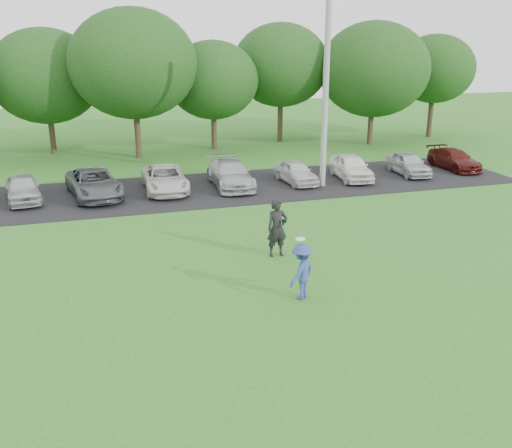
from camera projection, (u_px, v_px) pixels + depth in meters
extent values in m
plane|color=#2C6C1E|center=(293.00, 308.00, 15.56)|extent=(100.00, 100.00, 0.00)
cube|color=black|center=(199.00, 190.00, 27.37)|extent=(32.00, 6.50, 0.03)
cylinder|color=#969691|center=(326.00, 90.00, 26.58)|extent=(0.28, 0.28, 9.24)
imported|color=#31448B|center=(301.00, 271.00, 15.90)|extent=(1.19, 1.14, 1.62)
cylinder|color=white|center=(300.00, 239.00, 15.66)|extent=(0.27, 0.27, 0.06)
imported|color=black|center=(277.00, 228.00, 18.93)|extent=(0.75, 0.52, 1.96)
cube|color=black|center=(284.00, 221.00, 18.72)|extent=(0.15, 0.11, 0.10)
imported|color=#B1B5B9|center=(23.00, 188.00, 25.23)|extent=(1.89, 3.64, 1.18)
imported|color=#55575C|center=(94.00, 183.00, 25.94)|extent=(2.73, 4.71, 1.23)
imported|color=silver|center=(165.00, 179.00, 26.92)|extent=(2.01, 4.22, 1.16)
imported|color=#ACAEB3|center=(230.00, 174.00, 27.67)|extent=(1.83, 4.34, 1.25)
imported|color=silver|center=(296.00, 172.00, 28.40)|extent=(1.57, 3.36, 1.11)
imported|color=white|center=(351.00, 167.00, 29.17)|extent=(1.88, 3.82, 1.25)
imported|color=silver|center=(408.00, 164.00, 30.14)|extent=(1.56, 3.45, 1.15)
imported|color=#491210|center=(454.00, 159.00, 31.38)|extent=(1.55, 3.71, 1.07)
cylinder|color=#38281C|center=(52.00, 136.00, 35.48)|extent=(0.36, 0.36, 2.20)
ellipsoid|color=#214C19|center=(46.00, 76.00, 34.34)|extent=(6.68, 6.68, 5.68)
cylinder|color=#38281C|center=(138.00, 135.00, 34.22)|extent=(0.36, 0.36, 2.70)
ellipsoid|color=#214C19|center=(133.00, 64.00, 32.91)|extent=(7.42, 7.42, 6.31)
cylinder|color=#38281C|center=(214.00, 132.00, 36.93)|extent=(0.36, 0.36, 2.20)
ellipsoid|color=#214C19|center=(213.00, 80.00, 35.90)|extent=(5.76, 5.76, 4.90)
cylinder|color=#38281C|center=(280.00, 122.00, 39.48)|extent=(0.36, 0.36, 2.70)
ellipsoid|color=#214C19|center=(281.00, 65.00, 38.28)|extent=(6.50, 6.50, 5.53)
cylinder|color=#38281C|center=(370.00, 128.00, 38.51)|extent=(0.36, 0.36, 2.20)
ellipsoid|color=#214C19|center=(374.00, 69.00, 37.31)|extent=(7.24, 7.24, 6.15)
cylinder|color=#38281C|center=(430.00, 118.00, 41.20)|extent=(0.36, 0.36, 2.70)
ellipsoid|color=#214C19|center=(435.00, 69.00, 40.11)|extent=(5.58, 5.58, 4.74)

